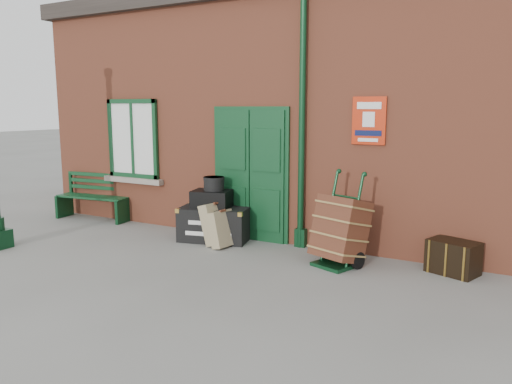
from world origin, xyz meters
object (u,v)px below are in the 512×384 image
Objects in this scene: houdini_trunk at (215,224)px; dark_trunk at (453,257)px; bench at (95,195)px; porter_trolley at (340,230)px.

houdini_trunk reaches higher than dark_trunk.
bench is 1.39× the size of houdini_trunk.
houdini_trunk is 1.81× the size of dark_trunk.
houdini_trunk is 0.86× the size of porter_trolley.
porter_trolley is at bearing -146.30° from dark_trunk.
porter_trolley is (5.38, -0.49, 0.03)m from bench.
houdini_trunk is (3.06, -0.23, -0.19)m from bench.
bench is 6.87m from dark_trunk.
dark_trunk is at bearing -7.81° from bench.
dark_trunk is (3.81, 0.14, -0.06)m from houdini_trunk.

